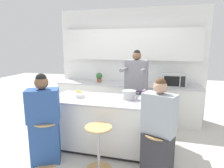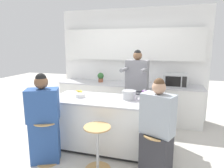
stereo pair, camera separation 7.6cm
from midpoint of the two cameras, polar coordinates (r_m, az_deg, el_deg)
The scene contains 18 objects.
ground_plane at distance 3.77m, azimuth -0.95°, elevation -17.66°, with size 16.00×16.00×0.00m, color beige.
wall_back at distance 5.08m, azimuth 4.61°, elevation 8.00°, with size 3.69×0.22×2.70m.
back_counter at distance 4.96m, azimuth 3.76°, elevation -4.92°, with size 3.43×0.66×0.89m.
kitchen_island at distance 3.57m, azimuth -0.97°, elevation -11.26°, with size 2.09×0.84×0.90m.
bar_stool_leftmost at distance 3.36m, azimuth -18.69°, elevation -14.74°, with size 0.39×0.39×0.68m.
bar_stool_center at distance 3.02m, azimuth -4.60°, elevation -17.22°, with size 0.39×0.39×0.68m.
bar_stool_rightmost at distance 2.89m, azimuth 12.19°, elevation -18.86°, with size 0.39×0.39×0.68m.
person_cooking at distance 4.10m, azimuth 6.31°, elevation -2.60°, with size 0.49×0.59×1.72m.
person_wrapped_blanket at distance 3.27m, azimuth -19.47°, elevation -10.18°, with size 0.54×0.45×1.41m.
person_seated_near at distance 2.76m, azimuth 12.22°, elevation -14.38°, with size 0.47×0.39×1.42m.
cooking_pot at distance 3.42m, azimuth 4.30°, elevation -3.10°, with size 0.33×0.24×0.15m.
fruit_bowl at distance 3.60m, azimuth -9.76°, elevation -3.29°, with size 0.17×0.17×0.06m.
coffee_cup_near at distance 3.20m, azimuth 12.67°, elevation -4.91°, with size 0.11×0.08×0.09m.
coffee_cup_far at distance 3.10m, azimuth 10.55°, elevation -5.34°, with size 0.10×0.07×0.10m.
banana_bunch at distance 3.96m, azimuth -9.95°, elevation -2.08°, with size 0.16×0.11×0.05m.
juice_carton at distance 3.42m, azimuth 8.56°, elevation -3.14°, with size 0.07×0.07×0.17m.
microwave at distance 4.71m, azimuth 16.73°, elevation 1.14°, with size 0.52×0.38×0.29m.
potted_plant at distance 5.01m, azimuth -4.10°, elevation 2.02°, with size 0.16×0.16×0.24m.
Camera 1 is at (0.87, -3.19, 1.82)m, focal length 32.00 mm.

